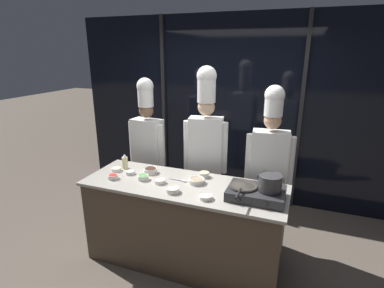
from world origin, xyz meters
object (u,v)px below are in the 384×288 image
(stock_pot, at_px, (270,182))
(chef_head, at_px, (147,140))
(prep_bowl_onion, at_px, (206,197))
(chef_sous, at_px, (206,140))
(prep_bowl_mushrooms, at_px, (197,181))
(frying_pan, at_px, (243,184))
(prep_bowl_soy_glaze, at_px, (151,170))
(serving_spoon_slotted, at_px, (182,180))
(prep_bowl_ginger, at_px, (204,174))
(squeeze_bottle_oil, at_px, (125,162))
(prep_bowl_rice, at_px, (160,181))
(prep_bowl_noodles, at_px, (173,190))
(chef_line, at_px, (270,157))
(prep_bowl_chicken, at_px, (116,169))
(portable_stove, at_px, (256,193))
(prep_bowl_scallions, at_px, (143,177))
(prep_bowl_bell_pepper, at_px, (113,176))
(prep_bowl_bean_sprouts, at_px, (130,172))

(stock_pot, height_order, chef_head, chef_head)
(stock_pot, relative_size, prep_bowl_onion, 1.92)
(prep_bowl_onion, relative_size, chef_sous, 0.06)
(stock_pot, height_order, prep_bowl_mushrooms, stock_pot)
(chef_sous, bearing_deg, frying_pan, 121.00)
(prep_bowl_soy_glaze, bearing_deg, prep_bowl_mushrooms, -6.82)
(chef_sous, bearing_deg, prep_bowl_mushrooms, 88.87)
(prep_bowl_mushrooms, xyz_separation_m, serving_spoon_slotted, (-0.16, -0.01, -0.02))
(stock_pot, xyz_separation_m, prep_bowl_ginger, (-0.71, 0.28, -0.14))
(squeeze_bottle_oil, relative_size, prep_bowl_mushrooms, 1.07)
(prep_bowl_rice, distance_m, prep_bowl_ginger, 0.48)
(squeeze_bottle_oil, xyz_separation_m, prep_bowl_noodles, (0.75, -0.35, -0.05))
(serving_spoon_slotted, height_order, chef_line, chef_line)
(prep_bowl_chicken, distance_m, prep_bowl_onion, 1.17)
(prep_bowl_mushrooms, bearing_deg, frying_pan, -12.60)
(squeeze_bottle_oil, height_order, chef_sous, chef_sous)
(frying_pan, relative_size, prep_bowl_chicken, 4.07)
(prep_bowl_rice, bearing_deg, prep_bowl_chicken, 169.30)
(prep_bowl_chicken, distance_m, chef_head, 0.66)
(portable_stove, distance_m, chef_sous, 1.00)
(prep_bowl_ginger, relative_size, prep_bowl_soy_glaze, 0.72)
(prep_bowl_scallions, distance_m, serving_spoon_slotted, 0.40)
(frying_pan, xyz_separation_m, prep_bowl_bell_pepper, (-1.35, -0.10, -0.09))
(prep_bowl_ginger, height_order, chef_line, chef_line)
(stock_pot, relative_size, prep_bowl_rice, 2.13)
(prep_bowl_scallions, distance_m, chef_line, 1.38)
(chef_sous, bearing_deg, prep_bowl_onion, 98.16)
(frying_pan, relative_size, chef_line, 0.24)
(prep_bowl_onion, bearing_deg, prep_bowl_soy_glaze, 154.74)
(chef_line, bearing_deg, frying_pan, 71.13)
(prep_bowl_bell_pepper, xyz_separation_m, prep_bowl_bean_sprouts, (0.10, 0.17, -0.01))
(prep_bowl_chicken, relative_size, chef_head, 0.06)
(squeeze_bottle_oil, xyz_separation_m, prep_bowl_bell_pepper, (0.04, -0.29, -0.06))
(chef_sous, bearing_deg, prep_bowl_soy_glaze, 35.53)
(portable_stove, distance_m, chef_head, 1.68)
(prep_bowl_ginger, height_order, prep_bowl_scallions, prep_bowl_ginger)
(chef_sous, bearing_deg, stock_pot, 130.83)
(prep_bowl_bean_sprouts, distance_m, serving_spoon_slotted, 0.60)
(frying_pan, height_order, prep_bowl_bell_pepper, frying_pan)
(prep_bowl_soy_glaze, height_order, serving_spoon_slotted, prep_bowl_soy_glaze)
(prep_bowl_chicken, height_order, prep_bowl_scallions, prep_bowl_scallions)
(frying_pan, distance_m, chef_line, 0.68)
(frying_pan, distance_m, prep_bowl_bean_sprouts, 1.26)
(prep_bowl_mushrooms, bearing_deg, prep_bowl_ginger, 83.01)
(prep_bowl_bell_pepper, relative_size, prep_bowl_ginger, 1.00)
(prep_bowl_soy_glaze, bearing_deg, prep_bowl_onion, -25.26)
(squeeze_bottle_oil, height_order, chef_line, chef_line)
(prep_bowl_rice, xyz_separation_m, chef_head, (-0.55, 0.75, 0.16))
(prep_bowl_rice, distance_m, prep_bowl_noodles, 0.25)
(stock_pot, distance_m, squeeze_bottle_oil, 1.64)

